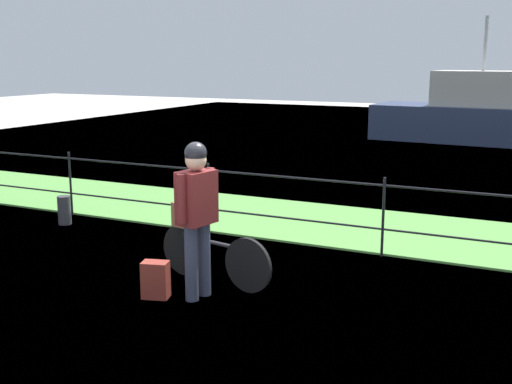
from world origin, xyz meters
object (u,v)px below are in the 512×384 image
object	(u,v)px
bicycle_main	(213,255)
backpack_on_paving	(156,280)
terrier_dog	(192,196)
cyclist_person	(197,207)
wooden_crate	(190,214)
moored_boat_near	(480,116)
mooring_bollard	(64,210)

from	to	relation	value
bicycle_main	backpack_on_paving	xyz separation A→B (m)	(-0.33, -0.68, -0.13)
terrier_dog	cyclist_person	bearing A→B (deg)	-54.06
wooden_crate	terrier_dog	distance (m)	0.22
cyclist_person	moored_boat_near	size ratio (longest dim) A/B	0.26
backpack_on_paving	moored_boat_near	distance (m)	15.18
mooring_bollard	cyclist_person	bearing A→B (deg)	-27.27
bicycle_main	moored_boat_near	size ratio (longest dim) A/B	0.24
terrier_dog	backpack_on_paving	bearing A→B (deg)	-91.49
bicycle_main	wooden_crate	bearing A→B (deg)	168.80
backpack_on_paving	moored_boat_near	size ratio (longest dim) A/B	0.06
bicycle_main	cyclist_person	bearing A→B (deg)	-80.58
terrier_dog	bicycle_main	bearing A→B (deg)	-11.20
bicycle_main	moored_boat_near	bearing A→B (deg)	85.34
bicycle_main	mooring_bollard	world-z (taller)	bicycle_main
moored_boat_near	cyclist_person	bearing A→B (deg)	-94.21
wooden_crate	terrier_dog	size ratio (longest dim) A/B	1.07
cyclist_person	mooring_bollard	distance (m)	3.95
cyclist_person	mooring_bollard	bearing A→B (deg)	152.73
bicycle_main	wooden_crate	size ratio (longest dim) A/B	4.47
backpack_on_paving	mooring_bollard	size ratio (longest dim) A/B	0.90
cyclist_person	backpack_on_paving	size ratio (longest dim) A/B	4.21
terrier_dog	moored_boat_near	xyz separation A→B (m)	(1.48, 14.36, -0.19)
moored_boat_near	bicycle_main	bearing A→B (deg)	-94.66
terrier_dog	cyclist_person	size ratio (longest dim) A/B	0.19
wooden_crate	backpack_on_paving	distance (m)	0.93
bicycle_main	mooring_bollard	bearing A→B (deg)	158.86
cyclist_person	bicycle_main	bearing A→B (deg)	99.42
moored_boat_near	wooden_crate	bearing A→B (deg)	-96.00
bicycle_main	terrier_dog	distance (m)	0.72
bicycle_main	moored_boat_near	world-z (taller)	moored_boat_near
terrier_dog	moored_boat_near	size ratio (longest dim) A/B	0.05
wooden_crate	moored_boat_near	distance (m)	14.43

